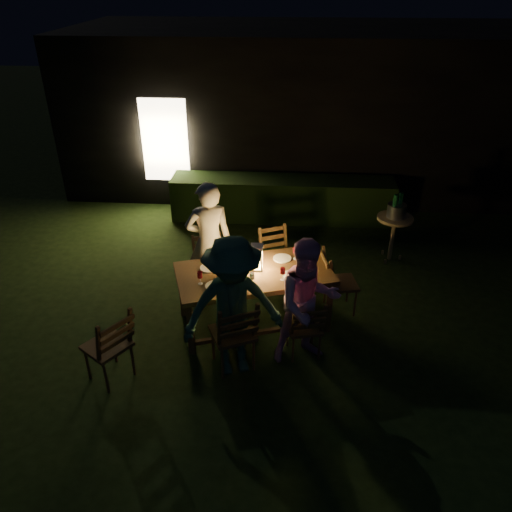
# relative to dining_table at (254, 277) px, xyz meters

# --- Properties ---
(garden_envelope) EXTENTS (40.00, 40.00, 3.20)m
(garden_envelope) POSITION_rel_dining_table_xyz_m (0.77, 5.76, 0.83)
(garden_envelope) COLOR black
(garden_envelope) RESTS_ON ground
(dining_table) EXTENTS (2.21, 1.57, 0.83)m
(dining_table) POSITION_rel_dining_table_xyz_m (0.00, 0.00, 0.00)
(dining_table) COLOR #51391B
(dining_table) RESTS_ON ground
(chair_near_left) EXTENTS (0.65, 0.67, 1.08)m
(chair_near_left) POSITION_rel_dining_table_xyz_m (-0.18, -0.87, -0.42)
(chair_near_left) COLOR #51391B
(chair_near_left) RESTS_ON ground
(chair_near_right) EXTENTS (0.49, 0.52, 0.91)m
(chair_near_right) POSITION_rel_dining_table_xyz_m (0.67, -0.59, -0.47)
(chair_near_right) COLOR #51391B
(chair_near_right) RESTS_ON ground
(chair_far_left) EXTENTS (0.58, 0.60, 0.98)m
(chair_far_left) POSITION_rel_dining_table_xyz_m (-0.67, 0.59, -0.45)
(chair_far_left) COLOR #51391B
(chair_far_left) RESTS_ON ground
(chair_far_right) EXTENTS (0.60, 0.61, 0.99)m
(chair_far_right) POSITION_rel_dining_table_xyz_m (0.28, 0.90, -0.45)
(chair_far_right) COLOR #51391B
(chair_far_right) RESTS_ON ground
(chair_end) EXTENTS (0.55, 0.52, 0.98)m
(chair_end) POSITION_rel_dining_table_xyz_m (1.17, 0.39, -0.45)
(chair_end) COLOR #51391B
(chair_end) RESTS_ON ground
(chair_spare) EXTENTS (0.68, 0.67, 1.04)m
(chair_spare) POSITION_rel_dining_table_xyz_m (-1.60, -1.18, -0.43)
(chair_spare) COLOR #51391B
(chair_spare) RESTS_ON ground
(person_house_side) EXTENTS (0.76, 0.61, 1.80)m
(person_house_side) POSITION_rel_dining_table_xyz_m (-0.68, 0.64, 0.15)
(person_house_side) COLOR silver
(person_house_side) RESTS_ON ground
(person_opp_right) EXTENTS (0.96, 0.84, 1.65)m
(person_opp_right) POSITION_rel_dining_table_xyz_m (0.68, -0.64, 0.08)
(person_opp_right) COLOR #D290BE
(person_opp_right) RESTS_ON ground
(person_opp_left) EXTENTS (1.31, 1.00, 1.80)m
(person_opp_left) POSITION_rel_dining_table_xyz_m (-0.17, -0.92, 0.15)
(person_opp_left) COLOR #2C5843
(person_opp_left) RESTS_ON ground
(lantern) EXTENTS (0.16, 0.16, 0.35)m
(lantern) POSITION_rel_dining_table_xyz_m (0.03, 0.06, 0.24)
(lantern) COLOR white
(lantern) RESTS_ON dining_table
(plate_far_left) EXTENTS (0.25, 0.25, 0.01)m
(plate_far_left) POSITION_rel_dining_table_xyz_m (-0.59, 0.04, 0.09)
(plate_far_left) COLOR white
(plate_far_left) RESTS_ON dining_table
(plate_near_left) EXTENTS (0.25, 0.25, 0.01)m
(plate_near_left) POSITION_rel_dining_table_xyz_m (-0.45, -0.38, 0.09)
(plate_near_left) COLOR white
(plate_near_left) RESTS_ON dining_table
(plate_far_right) EXTENTS (0.25, 0.25, 0.01)m
(plate_far_right) POSITION_rel_dining_table_xyz_m (0.36, 0.35, 0.09)
(plate_far_right) COLOR white
(plate_far_right) RESTS_ON dining_table
(plate_near_right) EXTENTS (0.25, 0.25, 0.01)m
(plate_near_right) POSITION_rel_dining_table_xyz_m (0.50, -0.07, 0.09)
(plate_near_right) COLOR white
(plate_near_right) RESTS_ON dining_table
(wineglass_a) EXTENTS (0.06, 0.06, 0.18)m
(wineglass_a) POSITION_rel_dining_table_xyz_m (-0.37, 0.17, 0.17)
(wineglass_a) COLOR #59070F
(wineglass_a) RESTS_ON dining_table
(wineglass_b) EXTENTS (0.06, 0.06, 0.18)m
(wineglass_b) POSITION_rel_dining_table_xyz_m (-0.65, -0.34, 0.17)
(wineglass_b) COLOR #59070F
(wineglass_b) RESTS_ON dining_table
(wineglass_c) EXTENTS (0.06, 0.06, 0.18)m
(wineglass_c) POSITION_rel_dining_table_xyz_m (0.37, -0.17, 0.17)
(wineglass_c) COLOR #59070F
(wineglass_c) RESTS_ON dining_table
(wineglass_d) EXTENTS (0.06, 0.06, 0.18)m
(wineglass_d) POSITION_rel_dining_table_xyz_m (0.53, 0.37, 0.17)
(wineglass_d) COLOR #59070F
(wineglass_d) RESTS_ON dining_table
(wineglass_e) EXTENTS (0.06, 0.06, 0.18)m
(wineglass_e) POSITION_rel_dining_table_xyz_m (-0.00, -0.32, 0.17)
(wineglass_e) COLOR silver
(wineglass_e) RESTS_ON dining_table
(bottle_table) EXTENTS (0.07, 0.07, 0.28)m
(bottle_table) POSITION_rel_dining_table_xyz_m (-0.24, -0.08, 0.22)
(bottle_table) COLOR #0F471E
(bottle_table) RESTS_ON dining_table
(napkin_left) EXTENTS (0.18, 0.14, 0.01)m
(napkin_left) POSITION_rel_dining_table_xyz_m (-0.04, -0.35, 0.09)
(napkin_left) COLOR red
(napkin_left) RESTS_ON dining_table
(napkin_right) EXTENTS (0.18, 0.14, 0.01)m
(napkin_right) POSITION_rel_dining_table_xyz_m (0.62, -0.11, 0.09)
(napkin_right) COLOR red
(napkin_right) RESTS_ON dining_table
(phone) EXTENTS (0.14, 0.07, 0.01)m
(phone) POSITION_rel_dining_table_xyz_m (-0.49, -0.48, 0.09)
(phone) COLOR black
(phone) RESTS_ON dining_table
(side_table) EXTENTS (0.58, 0.58, 0.78)m
(side_table) POSITION_rel_dining_table_xyz_m (2.14, 1.90, -0.06)
(side_table) COLOR olive
(side_table) RESTS_ON ground
(ice_bucket) EXTENTS (0.30, 0.30, 0.22)m
(ice_bucket) POSITION_rel_dining_table_xyz_m (2.14, 1.90, 0.14)
(ice_bucket) COLOR #A5A8AD
(ice_bucket) RESTS_ON side_table
(bottle_bucket_a) EXTENTS (0.07, 0.07, 0.32)m
(bottle_bucket_a) POSITION_rel_dining_table_xyz_m (2.09, 1.86, 0.19)
(bottle_bucket_a) COLOR #0F471E
(bottle_bucket_a) RESTS_ON side_table
(bottle_bucket_b) EXTENTS (0.07, 0.07, 0.32)m
(bottle_bucket_b) POSITION_rel_dining_table_xyz_m (2.19, 1.94, 0.19)
(bottle_bucket_b) COLOR #0F471E
(bottle_bucket_b) RESTS_ON side_table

